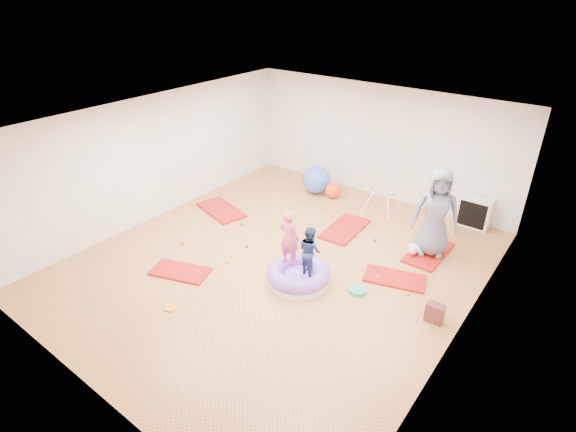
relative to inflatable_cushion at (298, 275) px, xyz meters
The scene contains 19 objects.
room 1.47m from the inflatable_cushion, 156.35° to the left, with size 7.01×8.01×2.81m.
gym_mat_front_left 2.27m from the inflatable_cushion, 150.17° to the right, with size 1.10×0.55×0.05m, color #B30319.
gym_mat_mid_left 3.38m from the inflatable_cushion, 159.47° to the left, with size 1.32×0.66×0.06m, color #B30319.
gym_mat_center_back 2.21m from the inflatable_cushion, 97.97° to the left, with size 1.32×0.66×0.05m, color #B30319.
gym_mat_right 1.81m from the inflatable_cushion, 39.26° to the left, with size 1.12×0.56×0.05m, color #B30319.
gym_mat_rear_right 2.85m from the inflatable_cushion, 56.90° to the left, with size 1.28×0.64×0.05m, color #B30319.
inflatable_cushion is the anchor object (origin of this frame).
child_pink 0.78m from the inflatable_cushion, 169.04° to the left, with size 0.40×0.26×1.08m, color #DA446E.
child_navy 0.71m from the inflatable_cushion, ahead, with size 0.46×0.36×0.95m, color navy.
adult_caregiver 2.96m from the inflatable_cushion, 56.23° to the left, with size 0.88×0.57×1.80m, color slate.
infant 2.54m from the inflatable_cushion, 57.76° to the left, with size 0.34×0.34×0.20m.
ball_pit_balls 0.83m from the inflatable_cushion, 137.53° to the left, with size 4.58×2.65×0.07m.
exercise_ball_blue 3.96m from the inflatable_cushion, 119.23° to the left, with size 0.72×0.72×0.72m, color blue.
exercise_ball_orange 3.73m from the inflatable_cushion, 112.30° to the left, with size 0.40×0.40×0.40m, color #F34412.
infant_play_gym 3.51m from the inflatable_cushion, 90.98° to the left, with size 0.73×0.69×0.56m.
cube_shelf 4.52m from the inflatable_cushion, 65.18° to the left, with size 0.69×0.34×0.69m.
balance_disc 1.11m from the inflatable_cushion, 20.91° to the left, with size 0.32×0.32×0.07m, color teal.
backpack 2.45m from the inflatable_cushion, 11.02° to the left, with size 0.29×0.18×0.33m, color maroon.
yellow_toy 2.32m from the inflatable_cushion, 123.28° to the right, with size 0.20×0.20×0.03m, color #FA9C0E.
Camera 1 is at (4.64, -5.82, 4.98)m, focal length 28.00 mm.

